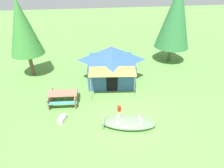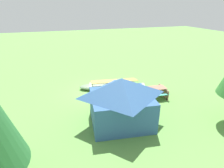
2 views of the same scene
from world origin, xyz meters
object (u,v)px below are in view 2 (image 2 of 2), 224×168
picnic_table (154,91)px  cooler_box (142,86)px  fuel_can (105,93)px  canvas_cabin_tent (121,100)px  beached_rowboat (98,86)px

picnic_table → cooler_box: bearing=-90.3°
cooler_box → fuel_can: size_ratio=1.81×
canvas_cabin_tent → fuel_can: (-0.15, -3.60, -1.24)m
canvas_cabin_tent → cooler_box: canvas_cabin_tent is taller
canvas_cabin_tent → beached_rowboat: bearing=-89.1°
picnic_table → fuel_can: bearing=-23.1°
picnic_table → fuel_can: size_ratio=5.76×
canvas_cabin_tent → fuel_can: size_ratio=13.55×
fuel_can → cooler_box: bearing=-173.9°
canvas_cabin_tent → cooler_box: (-3.41, -3.95, -1.24)m
cooler_box → fuel_can: (3.26, 0.35, 0.01)m
picnic_table → cooler_box: (-0.01, -1.73, -0.31)m
cooler_box → beached_rowboat: bearing=-15.2°
picnic_table → cooler_box: 1.76m
picnic_table → beached_rowboat: bearing=-37.6°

